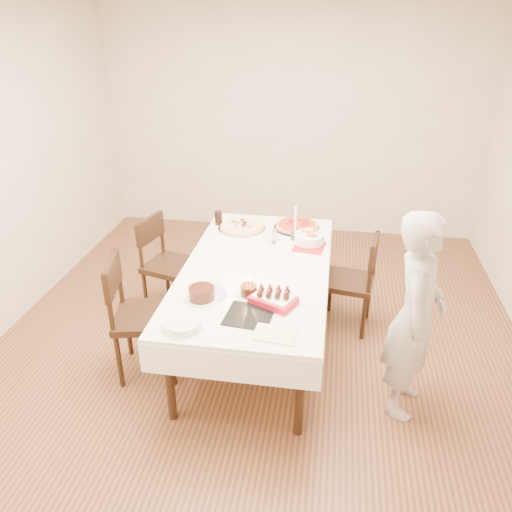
# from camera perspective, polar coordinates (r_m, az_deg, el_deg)

# --- Properties ---
(floor) EXTENTS (5.00, 5.00, 0.00)m
(floor) POSITION_cam_1_polar(r_m,az_deg,el_deg) (4.40, 0.40, -9.59)
(floor) COLOR #4E2B1A
(floor) RESTS_ON ground
(wall_back) EXTENTS (4.50, 0.04, 2.70)m
(wall_back) POSITION_cam_1_polar(r_m,az_deg,el_deg) (6.15, 4.14, 14.93)
(wall_back) COLOR beige
(wall_back) RESTS_ON floor
(wall_front) EXTENTS (4.50, 0.04, 2.70)m
(wall_front) POSITION_cam_1_polar(r_m,az_deg,el_deg) (1.69, -13.62, -22.20)
(wall_front) COLOR beige
(wall_front) RESTS_ON floor
(dining_table) EXTENTS (1.92, 2.42, 0.75)m
(dining_table) POSITION_cam_1_polar(r_m,az_deg,el_deg) (4.14, 0.00, -5.82)
(dining_table) COLOR white
(dining_table) RESTS_ON floor
(chair_right_savory) EXTENTS (0.52, 0.52, 0.89)m
(chair_right_savory) POSITION_cam_1_polar(r_m,az_deg,el_deg) (4.44, 10.50, -2.88)
(chair_right_savory) COLOR black
(chair_right_savory) RESTS_ON floor
(chair_left_savory) EXTENTS (0.57, 0.57, 0.91)m
(chair_left_savory) POSITION_cam_1_polar(r_m,az_deg,el_deg) (4.66, -9.69, -1.09)
(chair_left_savory) COLOR black
(chair_left_savory) RESTS_ON floor
(chair_left_dessert) EXTENTS (0.60, 0.60, 0.98)m
(chair_left_dessert) POSITION_cam_1_polar(r_m,az_deg,el_deg) (3.90, -12.44, -6.78)
(chair_left_dessert) COLOR black
(chair_left_dessert) RESTS_ON floor
(person) EXTENTS (0.47, 0.61, 1.50)m
(person) POSITION_cam_1_polar(r_m,az_deg,el_deg) (3.51, 17.74, -6.62)
(person) COLOR #B1ACA7
(person) RESTS_ON floor
(pizza_white) EXTENTS (0.59, 0.59, 0.04)m
(pizza_white) POSITION_cam_1_polar(r_m,az_deg,el_deg) (4.62, -1.63, 3.35)
(pizza_white) COLOR beige
(pizza_white) RESTS_ON dining_table
(pizza_pepperoni) EXTENTS (0.54, 0.54, 0.04)m
(pizza_pepperoni) POSITION_cam_1_polar(r_m,az_deg,el_deg) (4.65, 4.67, 3.46)
(pizza_pepperoni) COLOR red
(pizza_pepperoni) RESTS_ON dining_table
(red_placemat) EXTENTS (0.29, 0.29, 0.01)m
(red_placemat) POSITION_cam_1_polar(r_m,az_deg,el_deg) (4.30, 6.08, 1.02)
(red_placemat) COLOR #B21E1E
(red_placemat) RESTS_ON dining_table
(pasta_bowl) EXTENTS (0.26, 0.26, 0.08)m
(pasta_bowl) POSITION_cam_1_polar(r_m,az_deg,el_deg) (4.35, 6.09, 2.04)
(pasta_bowl) COLOR white
(pasta_bowl) RESTS_ON dining_table
(taper_candle) EXTENTS (0.09, 0.09, 0.32)m
(taper_candle) POSITION_cam_1_polar(r_m,az_deg,el_deg) (4.37, 4.51, 3.82)
(taper_candle) COLOR white
(taper_candle) RESTS_ON dining_table
(shaker_pair) EXTENTS (0.13, 0.13, 0.12)m
(shaker_pair) POSITION_cam_1_polar(r_m,az_deg,el_deg) (4.33, 2.07, 2.20)
(shaker_pair) COLOR white
(shaker_pair) RESTS_ON dining_table
(cola_glass) EXTENTS (0.07, 0.07, 0.13)m
(cola_glass) POSITION_cam_1_polar(r_m,az_deg,el_deg) (4.71, -4.31, 4.36)
(cola_glass) COLOR black
(cola_glass) RESTS_ON dining_table
(layer_cake) EXTENTS (0.27, 0.27, 0.10)m
(layer_cake) POSITION_cam_1_polar(r_m,az_deg,el_deg) (3.52, -6.23, -4.30)
(layer_cake) COLOR #35170D
(layer_cake) RESTS_ON dining_table
(cake_board) EXTENTS (0.34, 0.34, 0.01)m
(cake_board) POSITION_cam_1_polar(r_m,az_deg,el_deg) (3.35, -0.80, -6.86)
(cake_board) COLOR black
(cake_board) RESTS_ON dining_table
(birthday_cake) EXTENTS (0.13, 0.13, 0.13)m
(birthday_cake) POSITION_cam_1_polar(r_m,az_deg,el_deg) (3.54, -0.86, -3.42)
(birthday_cake) COLOR #361F0E
(birthday_cake) RESTS_ON dining_table
(strawberry_box) EXTENTS (0.36, 0.31, 0.08)m
(strawberry_box) POSITION_cam_1_polar(r_m,az_deg,el_deg) (3.47, 2.01, -4.90)
(strawberry_box) COLOR #A41222
(strawberry_box) RESTS_ON dining_table
(box_lid) EXTENTS (0.29, 0.21, 0.02)m
(box_lid) POSITION_cam_1_polar(r_m,az_deg,el_deg) (3.18, 2.19, -9.02)
(box_lid) COLOR beige
(box_lid) RESTS_ON dining_table
(plate_stack) EXTENTS (0.28, 0.28, 0.05)m
(plate_stack) POSITION_cam_1_polar(r_m,az_deg,el_deg) (3.26, -8.43, -7.66)
(plate_stack) COLOR white
(plate_stack) RESTS_ON dining_table
(china_plate) EXTENTS (0.30, 0.30, 0.01)m
(china_plate) POSITION_cam_1_polar(r_m,az_deg,el_deg) (3.60, -5.46, -4.28)
(china_plate) COLOR white
(china_plate) RESTS_ON dining_table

